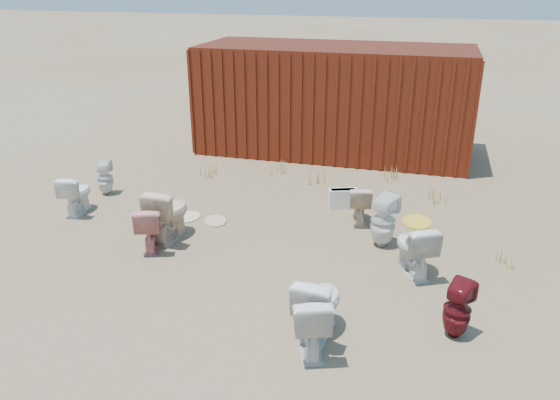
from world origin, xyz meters
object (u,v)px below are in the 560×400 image
(toilet_back_beige_left, at_px, (168,213))
(loose_tank, at_px, (343,199))
(shipping_container, at_px, (334,100))
(toilet_front_c, at_px, (309,321))
(toilet_front_a, at_px, (76,194))
(toilet_back_beige_right, at_px, (360,203))
(toilet_back_yellowlid, at_px, (414,248))
(toilet_front_pink, at_px, (151,227))
(toilet_front_e, at_px, (319,304))
(toilet_back_e, at_px, (383,221))
(toilet_front_maroon, at_px, (457,310))
(toilet_back_a, at_px, (105,178))

(toilet_back_beige_left, xyz_separation_m, loose_tank, (2.41, 1.92, -0.25))
(shipping_container, distance_m, toilet_front_c, 7.53)
(toilet_front_a, relative_size, toilet_back_beige_right, 1.05)
(loose_tank, bearing_deg, toilet_back_yellowlid, -77.17)
(toilet_front_pink, distance_m, toilet_back_beige_right, 3.39)
(toilet_front_e, relative_size, loose_tank, 1.60)
(toilet_front_pink, height_order, toilet_back_e, toilet_back_e)
(loose_tank, bearing_deg, toilet_front_c, -105.85)
(toilet_front_a, distance_m, toilet_front_c, 5.38)
(toilet_front_pink, bearing_deg, toilet_front_e, 134.67)
(toilet_front_maroon, bearing_deg, toilet_back_yellowlid, -41.79)
(toilet_front_maroon, xyz_separation_m, toilet_front_e, (-1.51, -0.39, 0.05))
(shipping_container, bearing_deg, toilet_back_beige_right, -73.20)
(toilet_front_maroon, height_order, toilet_back_yellowlid, toilet_back_yellowlid)
(toilet_front_e, height_order, toilet_back_a, toilet_front_e)
(toilet_back_a, height_order, toilet_back_beige_left, toilet_back_beige_left)
(toilet_front_pink, xyz_separation_m, loose_tank, (2.52, 2.31, -0.18))
(toilet_back_beige_left, relative_size, toilet_back_beige_right, 1.29)
(toilet_back_beige_right, bearing_deg, toilet_back_e, 110.28)
(shipping_container, height_order, toilet_front_a, shipping_container)
(toilet_back_yellowlid, bearing_deg, toilet_front_pink, -22.78)
(toilet_front_maroon, xyz_separation_m, toilet_back_yellowlid, (-0.54, 1.33, 0.04))
(toilet_front_a, bearing_deg, toilet_back_yellowlid, 166.18)
(shipping_container, xyz_separation_m, toilet_front_a, (-3.59, -4.80, -0.85))
(shipping_container, relative_size, toilet_front_pink, 8.55)
(toilet_front_e, distance_m, loose_tank, 3.76)
(toilet_front_c, distance_m, toilet_back_e, 2.80)
(toilet_back_beige_right, distance_m, toilet_back_yellowlid, 1.78)
(toilet_back_a, xyz_separation_m, toilet_back_beige_right, (4.77, 0.03, 0.00))
(toilet_front_maroon, xyz_separation_m, toilet_back_beige_left, (-4.27, 1.42, 0.08))
(toilet_front_a, distance_m, toilet_back_beige_left, 2.05)
(toilet_front_e, xyz_separation_m, toilet_back_a, (-4.75, 3.19, -0.07))
(toilet_front_c, bearing_deg, toilet_front_pink, -51.45)
(toilet_front_a, relative_size, toilet_front_c, 0.93)
(toilet_front_a, height_order, toilet_back_yellowlid, toilet_back_yellowlid)
(toilet_front_a, distance_m, toilet_back_e, 5.22)
(toilet_front_a, height_order, toilet_back_beige_left, toilet_back_beige_left)
(toilet_front_pink, bearing_deg, toilet_back_beige_left, -124.53)
(toilet_back_a, bearing_deg, toilet_back_beige_left, 125.58)
(toilet_front_maroon, relative_size, toilet_front_e, 0.87)
(toilet_back_beige_left, bearing_deg, toilet_front_maroon, 162.93)
(toilet_front_pink, xyz_separation_m, toilet_back_a, (-1.89, 1.76, -0.02))
(toilet_front_maroon, bearing_deg, toilet_front_a, 9.01)
(toilet_front_c, bearing_deg, loose_tank, -105.60)
(toilet_back_beige_left, xyz_separation_m, toilet_back_yellowlid, (3.72, -0.10, -0.04))
(toilet_front_maroon, bearing_deg, toilet_front_pink, 12.56)
(toilet_front_e, relative_size, toilet_back_beige_right, 1.21)
(toilet_back_a, height_order, toilet_back_yellowlid, toilet_back_yellowlid)
(toilet_front_pink, xyz_separation_m, toilet_back_beige_right, (2.88, 1.79, -0.02))
(toilet_front_pink, bearing_deg, shipping_container, -125.62)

